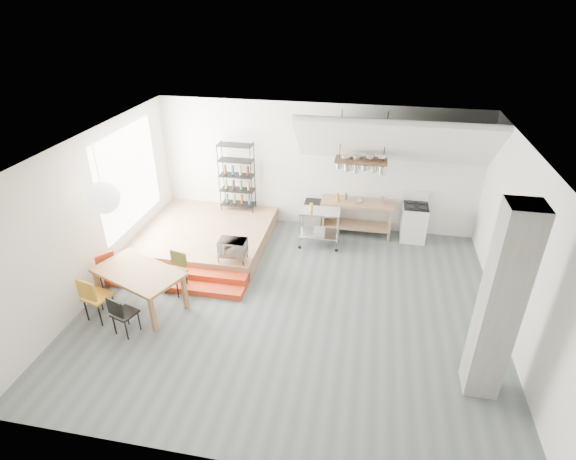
% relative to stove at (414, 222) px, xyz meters
% --- Properties ---
extents(floor, '(8.00, 8.00, 0.00)m').
position_rel_stove_xyz_m(floor, '(-2.50, -3.16, -0.48)').
color(floor, '#535E60').
rests_on(floor, ground).
extents(wall_back, '(8.00, 0.04, 3.20)m').
position_rel_stove_xyz_m(wall_back, '(-2.50, 0.34, 1.12)').
color(wall_back, silver).
rests_on(wall_back, ground).
extents(wall_left, '(0.04, 7.00, 3.20)m').
position_rel_stove_xyz_m(wall_left, '(-6.50, -3.16, 1.12)').
color(wall_left, silver).
rests_on(wall_left, ground).
extents(wall_right, '(0.04, 7.00, 3.20)m').
position_rel_stove_xyz_m(wall_right, '(1.50, -3.16, 1.12)').
color(wall_right, silver).
rests_on(wall_right, ground).
extents(ceiling, '(8.00, 7.00, 0.02)m').
position_rel_stove_xyz_m(ceiling, '(-2.50, -3.16, 2.72)').
color(ceiling, white).
rests_on(ceiling, wall_back).
extents(slope_ceiling, '(4.40, 1.44, 1.32)m').
position_rel_stove_xyz_m(slope_ceiling, '(-0.70, -0.26, 2.07)').
color(slope_ceiling, white).
rests_on(slope_ceiling, wall_back).
extents(window_pane, '(0.02, 2.50, 2.20)m').
position_rel_stove_xyz_m(window_pane, '(-6.48, -1.66, 1.32)').
color(window_pane, white).
rests_on(window_pane, wall_left).
extents(platform, '(3.00, 3.00, 0.40)m').
position_rel_stove_xyz_m(platform, '(-5.00, -1.16, -0.28)').
color(platform, '#8C6646').
rests_on(platform, ground).
extents(step_lower, '(3.00, 0.35, 0.13)m').
position_rel_stove_xyz_m(step_lower, '(-5.00, -3.11, -0.41)').
color(step_lower, red).
rests_on(step_lower, ground).
extents(step_upper, '(3.00, 0.35, 0.27)m').
position_rel_stove_xyz_m(step_upper, '(-5.00, -2.76, -0.35)').
color(step_upper, red).
rests_on(step_upper, ground).
extents(concrete_column, '(0.50, 0.50, 3.20)m').
position_rel_stove_xyz_m(concrete_column, '(0.80, -4.66, 1.12)').
color(concrete_column, gray).
rests_on(concrete_column, ground).
extents(kitchen_counter, '(1.80, 0.60, 0.91)m').
position_rel_stove_xyz_m(kitchen_counter, '(-1.40, -0.01, 0.15)').
color(kitchen_counter, '#8C6646').
rests_on(kitchen_counter, ground).
extents(stove, '(0.60, 0.60, 1.18)m').
position_rel_stove_xyz_m(stove, '(0.00, 0.00, 0.00)').
color(stove, white).
rests_on(stove, ground).
extents(pot_rack, '(1.20, 0.50, 1.43)m').
position_rel_stove_xyz_m(pot_rack, '(-1.37, -0.23, 1.50)').
color(pot_rack, '#402819').
rests_on(pot_rack, ceiling).
extents(wire_shelving, '(0.88, 0.38, 1.80)m').
position_rel_stove_xyz_m(wire_shelving, '(-4.50, 0.04, 0.85)').
color(wire_shelving, black).
rests_on(wire_shelving, platform).
extents(microwave_shelf, '(0.60, 0.40, 0.16)m').
position_rel_stove_xyz_m(microwave_shelf, '(-3.90, -2.41, 0.07)').
color(microwave_shelf, '#8C6646').
rests_on(microwave_shelf, platform).
extents(paper_lantern, '(0.60, 0.60, 0.60)m').
position_rel_stove_xyz_m(paper_lantern, '(-5.92, -3.53, 1.72)').
color(paper_lantern, white).
rests_on(paper_lantern, ceiling).
extents(dining_table, '(1.94, 1.53, 0.81)m').
position_rel_stove_xyz_m(dining_table, '(-5.36, -3.75, 0.24)').
color(dining_table, olive).
rests_on(dining_table, ground).
extents(chair_mustard, '(0.54, 0.54, 0.96)m').
position_rel_stove_xyz_m(chair_mustard, '(-5.99, -4.33, 0.09)').
color(chair_mustard, '#C38C21').
rests_on(chair_mustard, ground).
extents(chair_black, '(0.48, 0.48, 0.83)m').
position_rel_stove_xyz_m(chair_black, '(-5.30, -4.60, 0.02)').
color(chair_black, black).
rests_on(chair_black, ground).
extents(chair_olive, '(0.48, 0.48, 0.87)m').
position_rel_stove_xyz_m(chair_olive, '(-4.89, -3.12, 0.04)').
color(chair_olive, brown).
rests_on(chair_olive, ground).
extents(chair_red, '(0.57, 0.57, 0.90)m').
position_rel_stove_xyz_m(chair_red, '(-6.34, -3.37, 0.06)').
color(chair_red, '#BC381A').
rests_on(chair_red, ground).
extents(rolling_cart, '(0.98, 0.57, 0.95)m').
position_rel_stove_xyz_m(rolling_cart, '(-2.25, -0.77, 0.13)').
color(rolling_cart, silver).
rests_on(rolling_cart, ground).
extents(mini_fridge, '(0.46, 0.46, 0.78)m').
position_rel_stove_xyz_m(mini_fridge, '(-2.50, 0.04, -0.09)').
color(mini_fridge, black).
rests_on(mini_fridge, ground).
extents(microwave, '(0.59, 0.40, 0.32)m').
position_rel_stove_xyz_m(microwave, '(-3.90, -2.41, 0.25)').
color(microwave, beige).
rests_on(microwave, microwave_shelf).
extents(bowl, '(0.21, 0.21, 0.05)m').
position_rel_stove_xyz_m(bowl, '(-1.42, -0.06, 0.46)').
color(bowl, silver).
rests_on(bowl, kitchen_counter).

